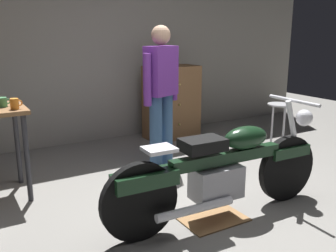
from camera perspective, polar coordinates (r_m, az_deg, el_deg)
ground_plane at (r=3.58m, az=5.69°, el=-12.54°), size 12.00×12.00×0.00m
back_wall at (r=5.70m, az=-11.20°, el=13.29°), size 8.00×0.12×3.10m
motorcycle at (r=3.31m, az=8.32°, el=-6.42°), size 2.19×0.60×1.00m
person_standing at (r=4.42m, az=-1.05°, el=5.27°), size 0.54×0.34×1.67m
shop_stool at (r=5.42m, az=16.33°, el=1.76°), size 0.32×0.32×0.64m
wooden_dresser at (r=5.78m, az=0.53°, el=3.59°), size 0.80×0.47×1.10m
drip_tray at (r=3.44m, az=6.72°, el=-13.65°), size 0.56×0.40×0.01m
mug_orange_travel at (r=3.77m, az=-22.06°, el=3.11°), size 0.11×0.08×0.10m
mug_green_speckled at (r=3.94m, az=-23.66°, el=3.30°), size 0.12×0.09×0.09m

